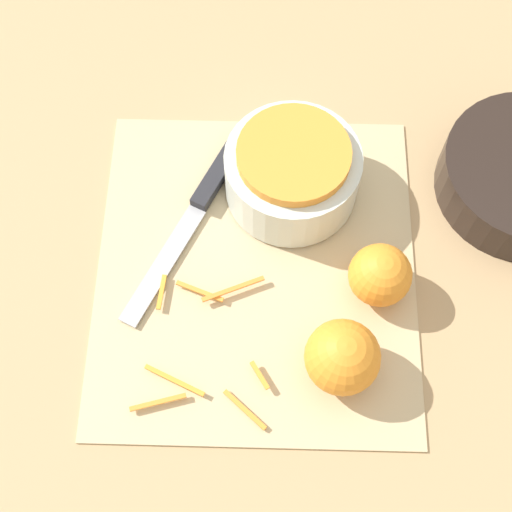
{
  "coord_description": "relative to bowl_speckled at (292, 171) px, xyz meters",
  "views": [
    {
      "loc": [
        0.33,
        0.01,
        0.75
      ],
      "look_at": [
        0.0,
        0.0,
        0.04
      ],
      "focal_mm": 50.0,
      "sensor_mm": 36.0,
      "label": 1
    }
  ],
  "objects": [
    {
      "name": "knife",
      "position": [
        0.01,
        -0.1,
        -0.03
      ],
      "size": [
        0.26,
        0.14,
        0.02
      ],
      "rotation": [
        0.0,
        0.0,
        -0.45
      ],
      "color": "#232328",
      "rests_on": "cutting_board"
    },
    {
      "name": "orange_right",
      "position": [
        0.22,
        0.05,
        -0.0
      ],
      "size": [
        0.08,
        0.08,
        0.08
      ],
      "color": "orange",
      "rests_on": "cutting_board"
    },
    {
      "name": "cutting_board",
      "position": [
        0.1,
        -0.04,
        -0.04
      ],
      "size": [
        0.4,
        0.36,
        0.01
      ],
      "color": "#CCB284",
      "rests_on": "ground_plane"
    },
    {
      "name": "orange_left",
      "position": [
        0.12,
        0.1,
        -0.01
      ],
      "size": [
        0.07,
        0.07,
        0.07
      ],
      "color": "orange",
      "rests_on": "cutting_board"
    },
    {
      "name": "ground_plane",
      "position": [
        0.1,
        -0.04,
        -0.05
      ],
      "size": [
        4.0,
        4.0,
        0.0
      ],
      "primitive_type": "plane",
      "color": "tan"
    },
    {
      "name": "bowl_speckled",
      "position": [
        0.0,
        0.0,
        0.0
      ],
      "size": [
        0.16,
        0.16,
        0.08
      ],
      "color": "silver",
      "rests_on": "cutting_board"
    },
    {
      "name": "peel_pile",
      "position": [
        0.2,
        -0.09,
        -0.04
      ],
      "size": [
        0.17,
        0.15,
        0.01
      ],
      "color": "orange",
      "rests_on": "cutting_board"
    }
  ]
}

